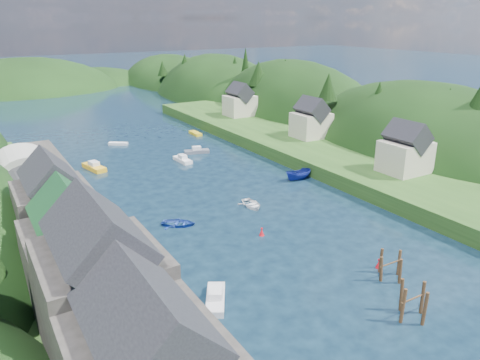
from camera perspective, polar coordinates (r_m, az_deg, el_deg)
ground at (r=86.40m, az=-7.50°, el=1.60°), size 600.00×600.00×0.00m
hillside_right at (r=131.31m, az=6.39°, el=4.37°), size 36.00×245.56×48.00m
far_hills at (r=205.97m, az=-21.18°, el=7.62°), size 103.00×68.00×44.00m
hill_trees at (r=98.09m, az=-11.37°, el=10.16°), size 90.78×148.15×12.53m
quay_left at (r=52.82m, az=-18.50°, el=-9.94°), size 12.00×110.00×2.00m
terrace_left_grass at (r=52.08m, az=-26.15°, el=-11.13°), size 12.00×110.00×2.50m
quayside_buildings at (r=37.84m, az=-17.67°, el=-11.48°), size 8.00×35.84×12.90m
boat_sheds at (r=68.37m, az=-24.14°, el=-0.06°), size 7.00×21.00×7.50m
terrace_right at (r=90.66m, az=9.74°, el=3.12°), size 16.00×120.00×2.40m
right_bank_cottages at (r=97.63m, az=8.09°, el=7.16°), size 9.00×59.24×8.41m
piling_cluster_near at (r=46.24m, az=20.30°, el=-14.02°), size 3.10×2.90×3.96m
piling_cluster_far at (r=51.98m, az=17.83°, el=-10.18°), size 3.14×2.94×3.42m
channel_buoy_near at (r=53.85m, az=16.57°, el=-9.77°), size 0.70×0.70×1.10m
channel_buoy_far at (r=58.85m, az=2.67°, el=-6.36°), size 0.70×0.70×1.10m
moored_boats at (r=65.06m, az=-0.26°, el=-3.67°), size 33.47×85.11×2.01m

